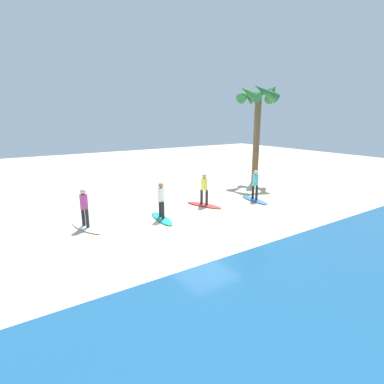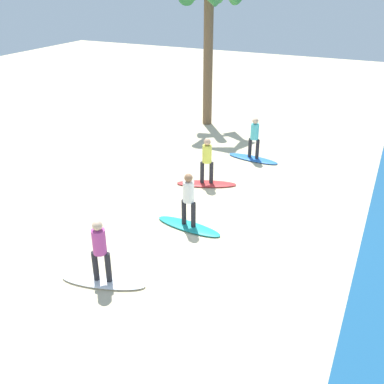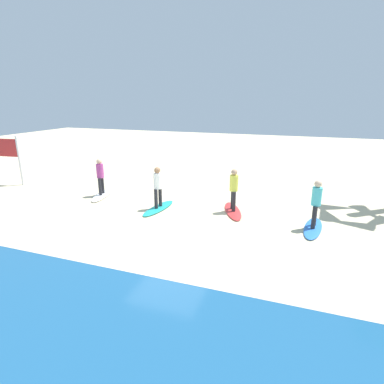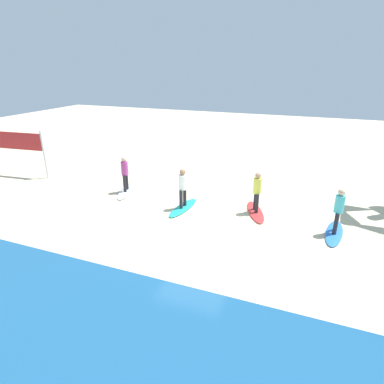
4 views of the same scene
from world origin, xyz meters
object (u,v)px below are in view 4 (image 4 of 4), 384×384
at_px(surfboard_red, 255,212).
at_px(surfboard_white, 126,191).
at_px(surfer_white, 125,171).
at_px(surfer_red, 257,189).
at_px(surfboard_teal, 183,208).
at_px(surfboard_blue, 334,233).
at_px(surfer_blue, 339,208).
at_px(surfer_teal, 183,185).

height_order(surfboard_red, surfboard_white, same).
height_order(surfboard_white, surfer_white, surfer_white).
distance_m(surfer_red, surfboard_teal, 3.14).
height_order(surfboard_blue, surfboard_teal, same).
xyz_separation_m(surfer_blue, surfboard_white, (9.07, -0.79, -0.99)).
xyz_separation_m(surfer_red, surfboard_teal, (2.90, 0.69, -0.99)).
bearing_deg(surfer_red, surfer_blue, 165.93).
relative_size(surfboard_blue, surfer_blue, 1.28).
height_order(surfboard_teal, surfer_teal, surfer_teal).
height_order(surfboard_blue, surfer_red, surfer_red).
xyz_separation_m(surfboard_blue, surfboard_white, (9.07, -0.79, 0.00)).
height_order(surfer_teal, surfer_white, same).
xyz_separation_m(surfer_blue, surfer_white, (9.07, -0.79, 0.00)).
bearing_deg(surfboard_blue, surfer_white, -88.85).
height_order(surfer_blue, surfer_teal, same).
xyz_separation_m(surfboard_teal, surfer_white, (3.21, -0.74, 0.99)).
height_order(surfboard_blue, surfer_white, surfer_white).
distance_m(surfboard_red, surfer_red, 0.99).
distance_m(surfer_red, surfer_teal, 2.98).
height_order(surfer_red, surfboard_white, surfer_red).
height_order(surfboard_teal, surfer_white, surfer_white).
relative_size(surfboard_teal, surfer_teal, 1.28).
bearing_deg(surfboard_teal, surfboard_white, -96.94).
bearing_deg(surfboard_white, surfer_blue, 70.05).
distance_m(surfer_teal, surfboard_white, 3.44).
distance_m(surfer_red, surfboard_white, 6.19).
xyz_separation_m(surfboard_teal, surfer_teal, (-0.00, 0.00, 0.99)).
xyz_separation_m(surfer_red, surfer_teal, (2.90, 0.69, 0.00)).
distance_m(surfer_blue, surfer_teal, 5.86).
bearing_deg(surfer_white, surfer_blue, 175.01).
relative_size(surfer_red, surfer_teal, 1.00).
xyz_separation_m(surfboard_blue, surfer_white, (9.07, -0.79, 0.99)).
distance_m(surfboard_teal, surfboard_white, 3.30).
relative_size(surfboard_red, surfer_white, 1.28).
relative_size(surfboard_blue, surfboard_white, 1.00).
distance_m(surfer_blue, surfboard_white, 9.16).
distance_m(surfboard_teal, surfer_white, 3.44).
bearing_deg(surfer_white, surfboard_white, -90.00).
bearing_deg(surfboard_blue, surfboard_white, -88.85).
height_order(surfer_blue, surfer_red, same).
height_order(surfboard_teal, surfboard_white, same).
bearing_deg(surfboard_white, surfer_teal, 62.02).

